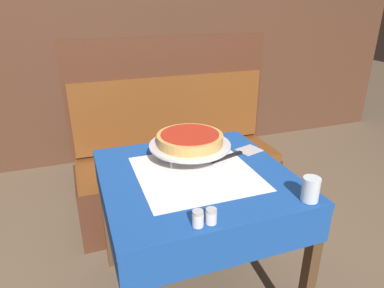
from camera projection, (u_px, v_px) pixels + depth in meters
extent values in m
cube|color=#194799|center=(196.00, 176.00, 1.57)|extent=(0.84, 0.84, 0.03)
cube|color=white|center=(196.00, 173.00, 1.56)|extent=(0.52, 0.52, 0.00)
cube|color=#194799|center=(196.00, 193.00, 1.60)|extent=(0.84, 0.84, 0.15)
cube|color=#4C331E|center=(309.00, 276.00, 1.50)|extent=(0.05, 0.05, 0.71)
cube|color=#4C331E|center=(107.00, 214.00, 1.93)|extent=(0.05, 0.05, 0.71)
cube|color=#4C331E|center=(231.00, 190.00, 2.17)|extent=(0.05, 0.05, 0.71)
cube|color=#194799|center=(133.00, 96.00, 2.90)|extent=(0.65, 0.65, 0.03)
cube|color=white|center=(133.00, 94.00, 2.89)|extent=(0.41, 0.41, 0.00)
cube|color=#194799|center=(134.00, 105.00, 2.93)|extent=(0.65, 0.65, 0.14)
cube|color=#4C331E|center=(107.00, 153.00, 2.70)|extent=(0.05, 0.05, 0.70)
cube|color=#4C331E|center=(177.00, 143.00, 2.88)|extent=(0.05, 0.05, 0.70)
cube|color=#4C331E|center=(99.00, 129.00, 3.20)|extent=(0.05, 0.05, 0.70)
cube|color=#4C331E|center=(160.00, 122.00, 3.39)|extent=(0.05, 0.05, 0.70)
cube|color=#4C2819|center=(180.00, 189.00, 2.47)|extent=(1.40, 0.45, 0.41)
cube|color=brown|center=(179.00, 160.00, 2.38)|extent=(1.37, 0.44, 0.06)
cube|color=#4C2819|center=(170.00, 94.00, 2.38)|extent=(1.40, 0.06, 0.77)
cube|color=brown|center=(172.00, 112.00, 2.39)|extent=(1.34, 0.02, 0.50)
cube|color=#4C2D1E|center=(121.00, 32.00, 3.05)|extent=(6.00, 0.04, 2.40)
cylinder|color=#ADADB2|center=(181.00, 143.00, 1.80)|extent=(0.01, 0.01, 0.07)
cylinder|color=#ADADB2|center=(171.00, 162.00, 1.59)|extent=(0.01, 0.01, 0.07)
cylinder|color=#ADADB2|center=(217.00, 155.00, 1.66)|extent=(0.01, 0.01, 0.07)
cylinder|color=#ADADB2|center=(190.00, 147.00, 1.67)|extent=(0.27, 0.27, 0.01)
cylinder|color=silver|center=(190.00, 146.00, 1.67)|extent=(0.39, 0.39, 0.01)
cylinder|color=silver|center=(190.00, 145.00, 1.66)|extent=(0.40, 0.40, 0.01)
cylinder|color=tan|center=(190.00, 139.00, 1.65)|extent=(0.32, 0.32, 0.05)
cylinder|color=#B22819|center=(190.00, 134.00, 1.64)|extent=(0.28, 0.28, 0.01)
cube|color=#BCBCC1|center=(249.00, 150.00, 1.79)|extent=(0.14, 0.13, 0.00)
cube|color=black|center=(227.00, 157.00, 1.71)|extent=(0.19, 0.07, 0.01)
cylinder|color=silver|center=(311.00, 189.00, 1.33)|extent=(0.07, 0.07, 0.10)
cylinder|color=silver|center=(198.00, 220.00, 1.19)|extent=(0.04, 0.04, 0.05)
cylinder|color=#B7B7BC|center=(198.00, 213.00, 1.18)|extent=(0.04, 0.04, 0.01)
cylinder|color=silver|center=(211.00, 217.00, 1.21)|extent=(0.04, 0.04, 0.05)
cylinder|color=#B7B7BC|center=(211.00, 211.00, 1.19)|extent=(0.04, 0.04, 0.01)
cube|color=black|center=(127.00, 93.00, 2.86)|extent=(0.12, 0.12, 0.03)
cylinder|color=black|center=(126.00, 84.00, 2.83)|extent=(0.01, 0.01, 0.11)
cylinder|color=white|center=(125.00, 85.00, 2.86)|extent=(0.04, 0.04, 0.09)
cylinder|color=red|center=(123.00, 87.00, 2.81)|extent=(0.04, 0.04, 0.09)
cylinder|color=gold|center=(130.00, 86.00, 2.83)|extent=(0.04, 0.04, 0.09)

